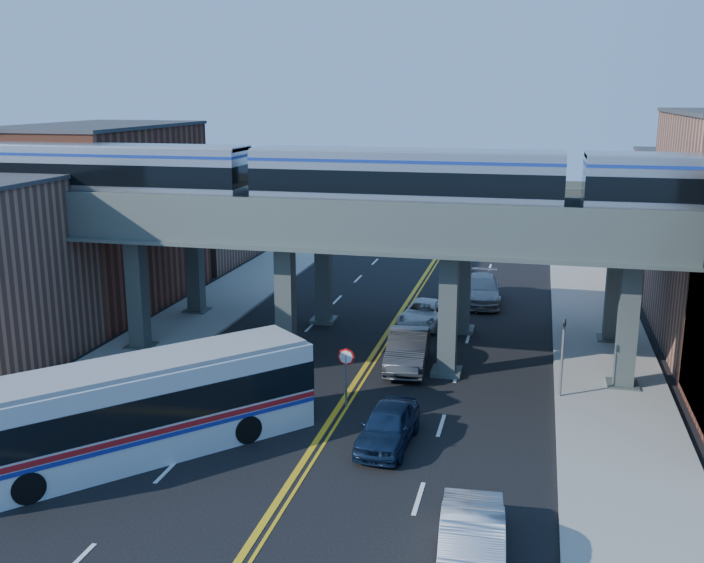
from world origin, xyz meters
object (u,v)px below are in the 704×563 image
Objects in this scene: car_lane_b at (408,350)px; car_lane_a at (388,426)px; stop_sign at (346,368)px; car_parked_curb at (472,534)px; transit_train at (405,181)px; car_lane_d at (482,289)px; car_lane_c at (425,313)px; transit_bus at (138,410)px; traffic_signal at (563,349)px.

car_lane_a is at bearing -89.63° from car_lane_b.
car_parked_curb is (6.20, -10.14, -0.91)m from stop_sign.
car_lane_a is at bearing -65.52° from car_parked_curb.
car_parked_curb is at bearing -58.27° from car_lane_a.
transit_train is 9.63× the size of car_lane_a.
car_lane_d is 28.80m from car_parked_curb.
transit_train is 11.76m from car_lane_a.
car_lane_a is at bearing -83.75° from transit_train.
car_lane_c is (-0.23, 7.31, -0.20)m from car_lane_b.
car_parked_curb is at bearing -71.76° from car_lane_c.
car_lane_c is at bearing 87.63° from car_lane_b.
transit_train is 15.53m from transit_bus.
traffic_signal is (8.90, 3.00, 0.54)m from stop_sign.
traffic_signal is 0.76× the size of car_lane_b.
transit_bus is at bearing -105.74° from car_lane_c.
car_lane_b is 16.29m from car_parked_curb.
stop_sign is at bearing -89.99° from car_lane_c.
car_lane_c is at bearing 90.24° from transit_train.
car_lane_a is (8.77, 2.94, -0.99)m from transit_bus.
car_lane_a is 21.91m from car_lane_d.
car_lane_d is (2.58, 13.07, -0.04)m from car_lane_b.
car_lane_c is 23.45m from car_parked_curb.
transit_bus is at bearing -125.17° from transit_train.
stop_sign is at bearing 130.13° from car_lane_a.
car_lane_c is 0.97× the size of car_parked_curb.
transit_bus is (-6.34, -6.17, 0.01)m from stop_sign.
traffic_signal reaches higher than car_lane_b.
stop_sign is 0.49× the size of car_lane_b.
car_lane_b is at bearing 7.32° from transit_bus.
car_lane_b is at bearing 68.94° from transit_train.
transit_train is 10.25m from traffic_signal.
car_lane_a is at bearing -29.51° from transit_bus.
transit_train is 17.88m from car_parked_curb.
transit_bus is 2.39× the size of car_lane_c.
car_lane_c is at bearing -120.41° from car_lane_d.
transit_bus is 2.31× the size of car_parked_curb.
car_lane_a is (2.43, -3.23, -0.98)m from stop_sign.
transit_train reaches higher than car_lane_d.
traffic_signal is at bearing -105.72° from car_parked_curb.
car_parked_curb is at bearing -90.63° from car_lane_d.
car_lane_b is 1.08× the size of car_lane_c.
transit_train is 9.04m from stop_sign.
car_lane_d is (2.78, 13.59, -8.29)m from transit_train.
car_lane_a is 7.87m from car_parked_curb.
car_lane_b is at bearing 72.57° from stop_sign.
car_lane_d is 1.13× the size of car_parked_curb.
car_parked_curb is at bearing -78.28° from car_lane_b.
car_lane_b reaches higher than car_lane_c.
traffic_signal is (7.37, -2.00, -6.84)m from transit_train.
stop_sign is 0.22× the size of transit_bus.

